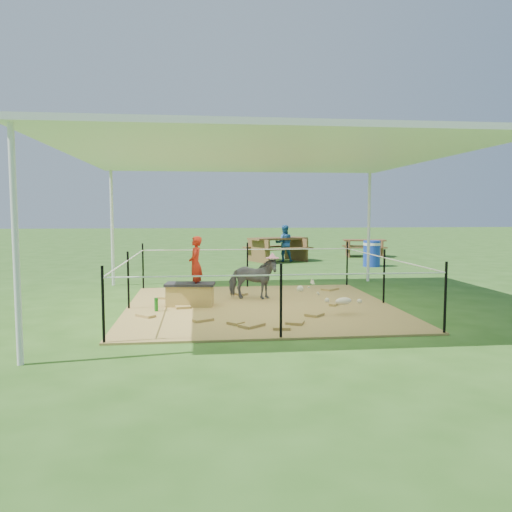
{
  "coord_description": "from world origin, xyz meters",
  "views": [
    {
      "loc": [
        -1.05,
        -8.57,
        1.66
      ],
      "look_at": [
        0.0,
        0.6,
        0.85
      ],
      "focal_mm": 35.0,
      "sensor_mm": 36.0,
      "label": 1
    }
  ],
  "objects": [
    {
      "name": "pink_hat",
      "position": [
        -0.06,
        0.66,
        0.87
      ],
      "size": [
        0.24,
        0.24,
        0.11
      ],
      "primitive_type": "cylinder",
      "color": "pink",
      "rests_on": "pony"
    },
    {
      "name": "green_bottle",
      "position": [
        -1.76,
        -0.3,
        0.14
      ],
      "size": [
        0.07,
        0.07,
        0.22
      ],
      "primitive_type": "cylinder",
      "rotation": [
        0.0,
        0.0,
        -0.12
      ],
      "color": "#197019",
      "rests_on": "hay_patch"
    },
    {
      "name": "hay_patch",
      "position": [
        0.0,
        0.0,
        0.01
      ],
      "size": [
        4.6,
        4.6,
        0.03
      ],
      "primitive_type": "cube",
      "color": "brown",
      "rests_on": "ground"
    },
    {
      "name": "dark_cloth",
      "position": [
        -1.21,
        0.15,
        0.41
      ],
      "size": [
        0.9,
        0.54,
        0.04
      ],
      "primitive_type": "cube",
      "rotation": [
        0.0,
        0.0,
        -0.12
      ],
      "color": "black",
      "rests_on": "straw_bale"
    },
    {
      "name": "foal",
      "position": [
        1.24,
        -0.9,
        0.27
      ],
      "size": [
        0.98,
        0.77,
        0.48
      ],
      "primitive_type": null,
      "rotation": [
        0.0,
        0.0,
        0.38
      ],
      "color": "beige",
      "rests_on": "hay_patch"
    },
    {
      "name": "distant_person",
      "position": [
        1.81,
        8.03,
        0.62
      ],
      "size": [
        0.62,
        0.49,
        1.24
      ],
      "primitive_type": "imported",
      "rotation": [
        0.0,
        0.0,
        3.1
      ],
      "color": "teal",
      "rests_on": "ground"
    },
    {
      "name": "picnic_table_far",
      "position": [
        5.12,
        9.55,
        0.32
      ],
      "size": [
        1.73,
        1.39,
        0.64
      ],
      "primitive_type": "cube",
      "rotation": [
        0.0,
        0.0,
        -0.19
      ],
      "color": "brown",
      "rests_on": "ground"
    },
    {
      "name": "rope_fence",
      "position": [
        0.0,
        -0.0,
        0.64
      ],
      "size": [
        4.54,
        4.54,
        1.0
      ],
      "color": "black",
      "rests_on": "ground"
    },
    {
      "name": "pony",
      "position": [
        -0.06,
        0.66,
        0.42
      ],
      "size": [
        0.99,
        0.61,
        0.78
      ],
      "primitive_type": "imported",
      "rotation": [
        0.0,
        0.0,
        1.35
      ],
      "color": "#4B4A4F",
      "rests_on": "hay_patch"
    },
    {
      "name": "woman",
      "position": [
        -1.11,
        0.15,
        0.86
      ],
      "size": [
        0.27,
        0.37,
        0.96
      ],
      "primitive_type": "imported",
      "rotation": [
        0.0,
        0.0,
        -1.69
      ],
      "color": "red",
      "rests_on": "straw_bale"
    },
    {
      "name": "canopy_tent",
      "position": [
        0.0,
        0.0,
        2.69
      ],
      "size": [
        6.3,
        6.3,
        2.9
      ],
      "color": "silver",
      "rests_on": "ground"
    },
    {
      "name": "straw_bale",
      "position": [
        -1.21,
        0.15,
        0.21
      ],
      "size": [
        0.84,
        0.49,
        0.36
      ],
      "primitive_type": "cube",
      "rotation": [
        0.0,
        0.0,
        -0.12
      ],
      "color": "#A97E3D",
      "rests_on": "hay_patch"
    },
    {
      "name": "trash_barrel",
      "position": [
        4.22,
        6.17,
        0.4
      ],
      "size": [
        0.66,
        0.66,
        0.8
      ],
      "primitive_type": "cylinder",
      "rotation": [
        0.0,
        0.0,
        0.37
      ],
      "color": "#1738B2",
      "rests_on": "ground"
    },
    {
      "name": "picnic_table_near",
      "position": [
        1.6,
        8.11,
        0.4
      ],
      "size": [
        2.34,
        2.06,
        0.81
      ],
      "primitive_type": "cube",
      "rotation": [
        0.0,
        0.0,
        0.41
      ],
      "color": "#53381C",
      "rests_on": "ground"
    },
    {
      "name": "ground",
      "position": [
        0.0,
        0.0,
        0.0
      ],
      "size": [
        90.0,
        90.0,
        0.0
      ],
      "primitive_type": "plane",
      "color": "#2D5919",
      "rests_on": "ground"
    }
  ]
}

